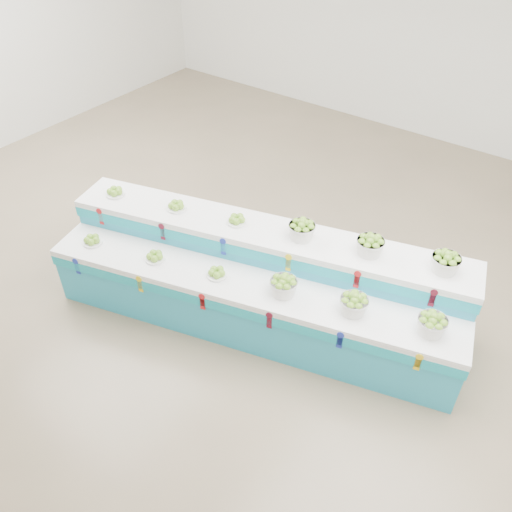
% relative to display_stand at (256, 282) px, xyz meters
% --- Properties ---
extents(ground, '(10.00, 10.00, 0.00)m').
position_rel_display_stand_xyz_m(ground, '(-0.86, 0.34, -0.51)').
color(ground, '#75664F').
rests_on(ground, ground).
extents(back_wall, '(10.00, 0.00, 10.00)m').
position_rel_display_stand_xyz_m(back_wall, '(-0.86, 5.34, 1.49)').
color(back_wall, silver).
rests_on(back_wall, ground).
extents(display_stand, '(4.53, 2.22, 1.02)m').
position_rel_display_stand_xyz_m(display_stand, '(0.00, 0.00, 0.00)').
color(display_stand, '#289ABE').
rests_on(display_stand, ground).
extents(plate_lower_left, '(0.26, 0.26, 0.10)m').
position_rel_display_stand_xyz_m(plate_lower_left, '(-1.69, -0.73, 0.26)').
color(plate_lower_left, white).
rests_on(plate_lower_left, display_stand).
extents(plate_lower_mid, '(0.26, 0.26, 0.10)m').
position_rel_display_stand_xyz_m(plate_lower_mid, '(-0.93, -0.53, 0.26)').
color(plate_lower_mid, white).
rests_on(plate_lower_mid, display_stand).
extents(plate_lower_right, '(0.26, 0.26, 0.10)m').
position_rel_display_stand_xyz_m(plate_lower_right, '(-0.24, -0.35, 0.26)').
color(plate_lower_right, white).
rests_on(plate_lower_right, display_stand).
extents(basket_lower_left, '(0.34, 0.34, 0.21)m').
position_rel_display_stand_xyz_m(basket_lower_left, '(0.45, -0.16, 0.31)').
color(basket_lower_left, silver).
rests_on(basket_lower_left, display_stand).
extents(basket_lower_mid, '(0.34, 0.34, 0.21)m').
position_rel_display_stand_xyz_m(basket_lower_mid, '(1.12, 0.02, 0.31)').
color(basket_lower_mid, silver).
rests_on(basket_lower_mid, display_stand).
extents(basket_lower_right, '(0.34, 0.34, 0.21)m').
position_rel_display_stand_xyz_m(basket_lower_right, '(1.81, 0.20, 0.31)').
color(basket_lower_right, silver).
rests_on(basket_lower_right, display_stand).
extents(plate_upper_left, '(0.26, 0.26, 0.10)m').
position_rel_display_stand_xyz_m(plate_upper_left, '(-1.83, -0.21, 0.56)').
color(plate_upper_left, white).
rests_on(plate_upper_left, display_stand).
extents(plate_upper_mid, '(0.26, 0.26, 0.10)m').
position_rel_display_stand_xyz_m(plate_upper_mid, '(-1.08, -0.01, 0.56)').
color(plate_upper_mid, white).
rests_on(plate_upper_mid, display_stand).
extents(plate_upper_right, '(0.26, 0.26, 0.10)m').
position_rel_display_stand_xyz_m(plate_upper_right, '(-0.38, 0.18, 0.56)').
color(plate_upper_right, white).
rests_on(plate_upper_right, display_stand).
extents(basket_upper_left, '(0.34, 0.34, 0.21)m').
position_rel_display_stand_xyz_m(basket_upper_left, '(0.31, 0.36, 0.61)').
color(basket_upper_left, silver).
rests_on(basket_upper_left, display_stand).
extents(basket_upper_mid, '(0.34, 0.34, 0.21)m').
position_rel_display_stand_xyz_m(basket_upper_mid, '(0.98, 0.54, 0.61)').
color(basket_upper_mid, silver).
rests_on(basket_upper_mid, display_stand).
extents(basket_upper_right, '(0.34, 0.34, 0.21)m').
position_rel_display_stand_xyz_m(basket_upper_right, '(1.67, 0.73, 0.61)').
color(basket_upper_right, silver).
rests_on(basket_upper_right, display_stand).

